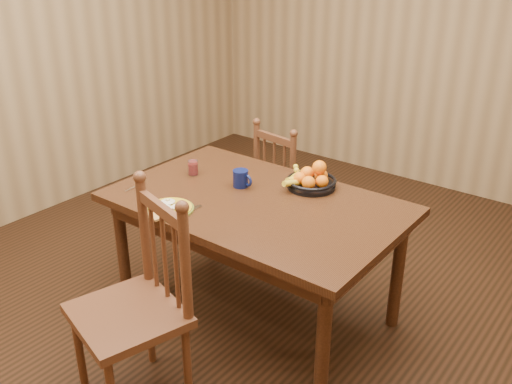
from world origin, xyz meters
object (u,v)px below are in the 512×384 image
Objects in this scene: fruit_bowl at (311,180)px; chair_far at (287,187)px; dining_table at (256,214)px; chair_near at (136,308)px; breakfast_plate at (169,209)px; coffee_mug at (241,178)px.

chair_far is at bearing 135.29° from fruit_bowl.
chair_near reaches higher than dining_table.
chair_far is at bearing 113.09° from dining_table.
coffee_mug is at bearing 77.44° from breakfast_plate.
coffee_mug is (-0.18, 0.10, 0.14)m from dining_table.
chair_far is 0.77m from fruit_bowl.
dining_table is 1.50× the size of chair_near.
breakfast_plate is at bearing -102.56° from coffee_mug.
fruit_bowl is at bearing 97.93° from chair_near.
coffee_mug is at bearing 115.03° from chair_near.
dining_table is at bearing -27.73° from coffee_mug.
chair_far is 6.88× the size of coffee_mug.
chair_near is 1.02m from coffee_mug.
coffee_mug is at bearing -143.80° from fruit_bowl.
chair_near is at bearing -61.77° from breakfast_plate.
breakfast_plate is at bearing 100.98° from chair_far.
dining_table is 4.94× the size of fruit_bowl.
chair_near is 1.24m from fruit_bowl.
dining_table is 1.74× the size of chair_far.
breakfast_plate is 0.84m from fruit_bowl.
coffee_mug is (0.17, -0.72, 0.35)m from chair_far.
dining_table is 11.95× the size of coffee_mug.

